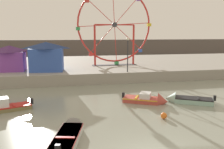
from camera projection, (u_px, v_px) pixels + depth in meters
name	position (u px, v px, depth m)	size (l,w,h in m)	color
quay_promenade	(88.00, 66.00, 37.81)	(110.00, 23.30, 1.30)	gray
distant_town_skyline	(77.00, 48.00, 63.71)	(140.00, 3.00, 4.40)	#564C47
motorboat_pale_grey	(70.00, 132.00, 13.04)	(2.18, 4.56, 1.12)	silver
motorboat_seafoam	(185.00, 100.00, 19.71)	(3.96, 2.96, 1.19)	#93BCAD
motorboat_faded_red	(149.00, 100.00, 19.65)	(3.93, 2.98, 1.36)	#B24238
ferris_wheel_red_frame	(115.00, 26.00, 33.18)	(11.02, 1.20, 11.20)	red
carnival_booth_blue_tent	(47.00, 56.00, 28.07)	(4.45, 3.10, 3.57)	#3356B7
carnival_booth_purple_stall	(10.00, 58.00, 28.31)	(3.82, 3.02, 3.13)	purple
promenade_lamp_near	(128.00, 50.00, 27.36)	(0.32, 0.32, 4.08)	#2D2D33
mooring_buoy_orange	(164.00, 116.00, 15.85)	(0.44, 0.44, 0.44)	orange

